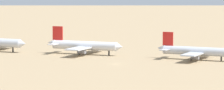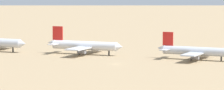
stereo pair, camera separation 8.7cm
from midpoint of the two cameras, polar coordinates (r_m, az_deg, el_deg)
The scene contains 3 objects.
ground at distance 287.54m, azimuth 0.43°, elevation -1.72°, with size 4000.00×4000.00×0.00m, color #9E8460.
parked_jet_red_2 at distance 326.38m, azimuth -2.49°, elevation -0.04°, with size 42.22×35.49×13.95m.
parked_jet_red_3 at distance 305.72m, azimuth 7.39°, elevation -0.54°, with size 38.63×32.31×12.80m.
Camera 2 is at (122.29, -257.63, 36.81)m, focal length 103.18 mm.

